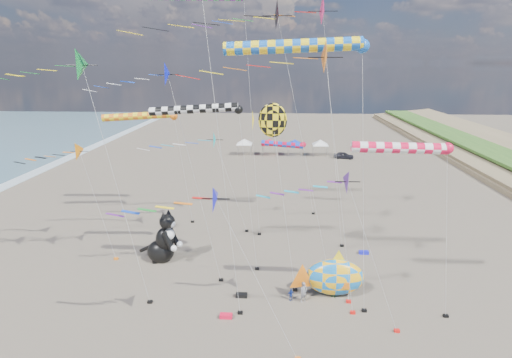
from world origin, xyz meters
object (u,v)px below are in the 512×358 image
object	(u,v)px
child_green	(334,292)
person_adult	(304,292)
fish_inflatable	(334,277)
child_blue	(291,295)
cat_inflatable	(163,236)
parked_car	(344,155)

from	to	relation	value
child_green	person_adult	bearing A→B (deg)	-133.81
fish_inflatable	child_green	bearing A→B (deg)	-88.19
fish_inflatable	child_blue	bearing A→B (deg)	-164.44
cat_inflatable	fish_inflatable	world-z (taller)	cat_inflatable
child_green	parked_car	world-z (taller)	parked_car
person_adult	child_blue	size ratio (longest dim) A/B	1.70
child_blue	parked_car	distance (m)	50.03
cat_inflatable	fish_inflatable	xyz separation A→B (m)	(15.01, -4.90, -0.94)
child_blue	parked_car	bearing A→B (deg)	53.02
cat_inflatable	parked_car	xyz separation A→B (m)	(23.02, 42.88, -1.90)
fish_inflatable	parked_car	size ratio (longest dim) A/B	1.64
cat_inflatable	person_adult	distance (m)	14.04
fish_inflatable	child_green	distance (m)	1.17
fish_inflatable	person_adult	xyz separation A→B (m)	(-2.41, -1.07, -0.76)
fish_inflatable	parked_car	bearing A→B (deg)	80.47
cat_inflatable	person_adult	world-z (taller)	cat_inflatable
person_adult	child_blue	distance (m)	1.03
child_blue	parked_car	size ratio (longest dim) A/B	0.26
cat_inflatable	child_blue	xyz separation A→B (m)	(11.63, -5.84, -2.04)
fish_inflatable	person_adult	world-z (taller)	fish_inflatable
cat_inflatable	child_green	bearing A→B (deg)	-0.55
cat_inflatable	fish_inflatable	bearing A→B (deg)	0.82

